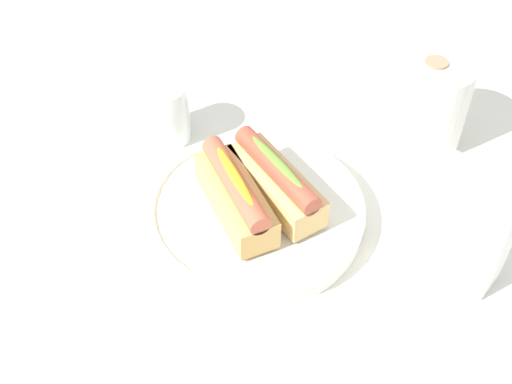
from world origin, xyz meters
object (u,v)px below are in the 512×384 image
paper_towel_roll (427,103)px  hotdog_front (235,195)px  water_glass (165,115)px  hotdog_back (276,180)px  napkin_box (461,224)px  serving_bowl (256,212)px

paper_towel_roll → hotdog_front: bearing=-98.3°
hotdog_front → paper_towel_roll: 0.31m
hotdog_front → water_glass: hotdog_front is taller
hotdog_back → napkin_box: 0.22m
paper_towel_roll → napkin_box: napkin_box is taller
serving_bowl → paper_towel_roll: paper_towel_roll is taller
hotdog_back → paper_towel_roll: paper_towel_roll is taller
hotdog_back → paper_towel_roll: size_ratio=1.16×
hotdog_back → napkin_box: bearing=26.5°
water_glass → napkin_box: napkin_box is taller
serving_bowl → napkin_box: napkin_box is taller
water_glass → paper_towel_roll: paper_towel_roll is taller
serving_bowl → hotdog_back: hotdog_back is taller
water_glass → paper_towel_roll: 0.36m
hotdog_front → napkin_box: size_ratio=1.05×
hotdog_back → water_glass: 0.22m
hotdog_back → water_glass: size_ratio=1.73×
paper_towel_roll → napkin_box: 0.23m
serving_bowl → napkin_box: size_ratio=1.83×
hotdog_front → hotdog_back: 0.05m
hotdog_front → napkin_box: bearing=35.5°
napkin_box → paper_towel_roll: bearing=130.5°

